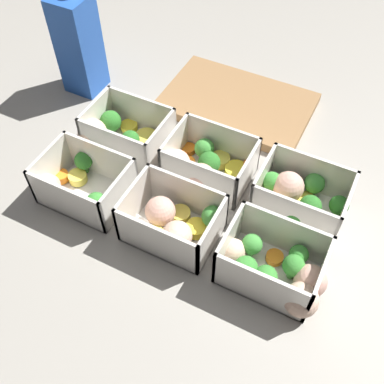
# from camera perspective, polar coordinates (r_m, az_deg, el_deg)

# --- Properties ---
(ground_plane) EXTENTS (4.00, 4.00, 0.00)m
(ground_plane) POSITION_cam_1_polar(r_m,az_deg,el_deg) (0.73, 0.00, -1.28)
(ground_plane) COLOR gray
(container_near_left) EXTENTS (0.16, 0.11, 0.07)m
(container_near_left) POSITION_cam_1_polar(r_m,az_deg,el_deg) (0.74, -13.92, 0.91)
(container_near_left) COLOR silver
(container_near_left) RESTS_ON ground_plane
(container_near_center) EXTENTS (0.14, 0.10, 0.07)m
(container_near_center) POSITION_cam_1_polar(r_m,az_deg,el_deg) (0.67, -2.34, -3.86)
(container_near_center) COLOR silver
(container_near_center) RESTS_ON ground_plane
(container_near_right) EXTENTS (0.17, 0.12, 0.07)m
(container_near_right) POSITION_cam_1_polar(r_m,az_deg,el_deg) (0.64, 10.90, -9.77)
(container_near_right) COLOR silver
(container_near_right) RESTS_ON ground_plane
(container_far_left) EXTENTS (0.16, 0.12, 0.07)m
(container_far_left) POSITION_cam_1_polar(r_m,az_deg,el_deg) (0.81, -9.34, 7.42)
(container_far_left) COLOR silver
(container_far_left) RESTS_ON ground_plane
(container_far_center) EXTENTS (0.14, 0.12, 0.07)m
(container_far_center) POSITION_cam_1_polar(r_m,az_deg,el_deg) (0.74, 1.21, 3.45)
(container_far_center) COLOR silver
(container_far_center) RESTS_ON ground_plane
(container_far_right) EXTENTS (0.15, 0.11, 0.07)m
(container_far_right) POSITION_cam_1_polar(r_m,az_deg,el_deg) (0.72, 13.38, -0.59)
(container_far_right) COLOR silver
(container_far_right) RESTS_ON ground_plane
(juice_carton) EXTENTS (0.07, 0.07, 0.20)m
(juice_carton) POSITION_cam_1_polar(r_m,az_deg,el_deg) (0.91, -14.17, 17.67)
(juice_carton) COLOR blue
(juice_carton) RESTS_ON ground_plane
(cutting_board) EXTENTS (0.28, 0.18, 0.02)m
(cutting_board) POSITION_cam_1_polar(r_m,az_deg,el_deg) (0.89, 5.73, 11.18)
(cutting_board) COLOR olive
(cutting_board) RESTS_ON ground_plane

